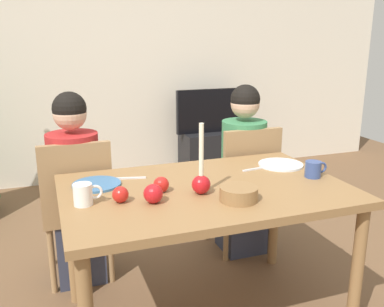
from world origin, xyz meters
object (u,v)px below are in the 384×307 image
(chair_left, at_px, (77,203))
(plate_right, at_px, (281,165))
(plate_left, at_px, (97,184))
(bowl_walnuts, at_px, (239,194))
(apple_by_left_plate, at_px, (153,194))
(tv_stand, at_px, (211,153))
(apple_by_right_mug, at_px, (161,184))
(mug_right, at_px, (314,169))
(tv, at_px, (212,111))
(chair_right, at_px, (245,182))
(apple_near_candle, at_px, (120,194))
(person_left_child, at_px, (76,192))
(candle_centerpiece, at_px, (201,180))
(person_right_child, at_px, (243,173))
(mug_left, at_px, (84,194))
(dining_table, at_px, (205,203))

(chair_left, distance_m, plate_right, 1.22)
(plate_left, bearing_deg, bowl_walnuts, -35.97)
(apple_by_left_plate, bearing_deg, bowl_walnuts, -15.18)
(tv_stand, distance_m, apple_by_right_mug, 2.65)
(apple_by_right_mug, bearing_deg, mug_right, -3.76)
(plate_right, height_order, apple_by_right_mug, apple_by_right_mug)
(mug_right, bearing_deg, tv, 80.84)
(chair_right, relative_size, apple_near_candle, 12.09)
(plate_left, bearing_deg, person_left_child, 100.19)
(chair_left, xyz_separation_m, apple_by_left_plate, (0.29, -0.72, 0.28))
(person_left_child, bearing_deg, apple_by_right_mug, -60.56)
(person_left_child, height_order, bowl_walnuts, person_left_child)
(chair_left, distance_m, candle_centerpiece, 0.92)
(tv_stand, distance_m, tv, 0.47)
(plate_right, bearing_deg, apple_by_right_mug, -166.34)
(person_right_child, bearing_deg, mug_right, -84.46)
(person_right_child, xyz_separation_m, candle_centerpiece, (-0.58, -0.72, 0.25))
(tv, distance_m, mug_left, 2.81)
(mug_right, xyz_separation_m, apple_near_candle, (-1.03, -0.01, -0.01))
(plate_right, height_order, mug_left, mug_left)
(bowl_walnuts, bearing_deg, tv, 70.40)
(person_left_child, relative_size, apple_by_right_mug, 15.45)
(person_left_child, distance_m, mug_left, 0.71)
(mug_left, xyz_separation_m, apple_near_candle, (0.16, -0.03, -0.01))
(chair_right, bearing_deg, tv, 75.25)
(chair_left, distance_m, person_right_child, 1.11)
(person_left_child, height_order, apple_by_left_plate, person_left_child)
(plate_right, xyz_separation_m, apple_by_left_plate, (-0.84, -0.31, 0.04))
(candle_centerpiece, bearing_deg, tv_stand, 66.66)
(mug_left, relative_size, mug_right, 1.02)
(person_right_child, distance_m, tv, 1.73)
(person_left_child, height_order, apple_near_candle, person_left_child)
(mug_right, relative_size, apple_near_candle, 1.70)
(mug_left, bearing_deg, bowl_walnuts, -15.33)
(plate_right, bearing_deg, apple_near_candle, -165.49)
(mug_right, bearing_deg, apple_by_left_plate, -175.62)
(person_left_child, distance_m, candle_centerpiece, 0.93)
(plate_left, xyz_separation_m, apple_near_candle, (0.07, -0.26, 0.03))
(dining_table, distance_m, person_left_child, 0.87)
(person_right_child, bearing_deg, tv, 74.97)
(person_right_child, height_order, apple_by_left_plate, person_right_child)
(dining_table, height_order, bowl_walnuts, bowl_walnuts)
(mug_left, bearing_deg, person_right_child, 31.17)
(plate_left, bearing_deg, tv_stand, 54.81)
(bowl_walnuts, bearing_deg, candle_centerpiece, 132.86)
(tv_stand, bearing_deg, mug_right, -99.17)
(dining_table, height_order, mug_right, mug_right)
(mug_left, bearing_deg, chair_left, 89.49)
(plate_left, bearing_deg, plate_right, -0.68)
(person_left_child, relative_size, person_right_child, 1.00)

